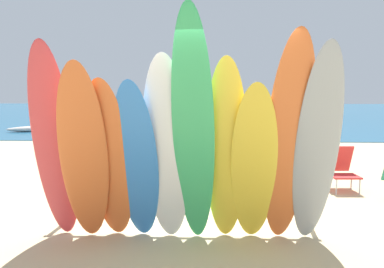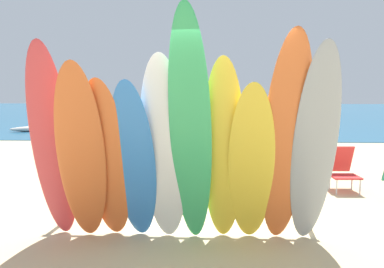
{
  "view_description": "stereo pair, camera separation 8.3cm",
  "coord_description": "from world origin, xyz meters",
  "px_view_note": "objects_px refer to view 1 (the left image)",
  "views": [
    {
      "loc": [
        0.31,
        -5.29,
        1.87
      ],
      "look_at": [
        0.0,
        2.33,
        1.03
      ],
      "focal_mm": 37.4,
      "sensor_mm": 36.0,
      "label": 1
    },
    {
      "loc": [
        0.4,
        -5.29,
        1.87
      ],
      "look_at": [
        0.0,
        2.33,
        1.03
      ],
      "focal_mm": 37.4,
      "sensor_mm": 36.0,
      "label": 2
    }
  ],
  "objects_px": {
    "surfboard_orange_8": "(288,143)",
    "surfboard_rack": "(185,184)",
    "beachgoer_strolling": "(144,122)",
    "distant_boat": "(51,129)",
    "surfboard_yellow_6": "(226,153)",
    "beachgoer_near_rack": "(141,119)",
    "surfboard_white_4": "(167,151)",
    "beachgoer_by_water": "(247,118)",
    "surfboard_green_5": "(193,131)",
    "surfboard_grey_9": "(317,148)",
    "surfboard_red_0": "(54,144)",
    "surfboard_yellow_7": "(254,165)",
    "surfboard_blue_3": "(137,163)",
    "surfboard_orange_2": "(109,162)",
    "surfboard_orange_1": "(84,156)",
    "beach_chair_blue": "(341,167)"
  },
  "relations": [
    {
      "from": "surfboard_orange_2",
      "to": "beachgoer_strolling",
      "type": "xyz_separation_m",
      "value": [
        -0.64,
        6.57,
        -0.04
      ]
    },
    {
      "from": "surfboard_green_5",
      "to": "surfboard_grey_9",
      "type": "bearing_deg",
      "value": 7.49
    },
    {
      "from": "surfboard_orange_1",
      "to": "distant_boat",
      "type": "bearing_deg",
      "value": 108.03
    },
    {
      "from": "surfboard_orange_1",
      "to": "surfboard_orange_8",
      "type": "distance_m",
      "value": 2.4
    },
    {
      "from": "surfboard_white_4",
      "to": "surfboard_green_5",
      "type": "bearing_deg",
      "value": -18.09
    },
    {
      "from": "surfboard_green_5",
      "to": "surfboard_yellow_6",
      "type": "bearing_deg",
      "value": 27.7
    },
    {
      "from": "surfboard_orange_8",
      "to": "surfboard_rack",
      "type": "bearing_deg",
      "value": 148.61
    },
    {
      "from": "surfboard_yellow_7",
      "to": "beachgoer_near_rack",
      "type": "relative_size",
      "value": 1.25
    },
    {
      "from": "surfboard_grey_9",
      "to": "beachgoer_strolling",
      "type": "distance_m",
      "value": 7.35
    },
    {
      "from": "surfboard_blue_3",
      "to": "beachgoer_strolling",
      "type": "relative_size",
      "value": 1.24
    },
    {
      "from": "surfboard_yellow_7",
      "to": "surfboard_rack",
      "type": "bearing_deg",
      "value": 147.85
    },
    {
      "from": "beachgoer_near_rack",
      "to": "distant_boat",
      "type": "height_order",
      "value": "beachgoer_near_rack"
    },
    {
      "from": "surfboard_red_0",
      "to": "surfboard_blue_3",
      "type": "xyz_separation_m",
      "value": [
        1.01,
        -0.02,
        -0.22
      ]
    },
    {
      "from": "surfboard_white_4",
      "to": "surfboard_red_0",
      "type": "bearing_deg",
      "value": -177.31
    },
    {
      "from": "surfboard_orange_1",
      "to": "surfboard_blue_3",
      "type": "bearing_deg",
      "value": 4.55
    },
    {
      "from": "surfboard_blue_3",
      "to": "beachgoer_by_water",
      "type": "xyz_separation_m",
      "value": [
        2.08,
        7.94,
        -0.01
      ]
    },
    {
      "from": "surfboard_orange_2",
      "to": "surfboard_yellow_7",
      "type": "xyz_separation_m",
      "value": [
        1.74,
        -0.02,
        -0.02
      ]
    },
    {
      "from": "beachgoer_near_rack",
      "to": "beachgoer_strolling",
      "type": "bearing_deg",
      "value": 121.42
    },
    {
      "from": "surfboard_yellow_6",
      "to": "surfboard_yellow_7",
      "type": "distance_m",
      "value": 0.36
    },
    {
      "from": "surfboard_orange_1",
      "to": "distant_boat",
      "type": "height_order",
      "value": "surfboard_orange_1"
    },
    {
      "from": "surfboard_yellow_7",
      "to": "beachgoer_strolling",
      "type": "distance_m",
      "value": 7.0
    },
    {
      "from": "surfboard_red_0",
      "to": "surfboard_yellow_6",
      "type": "xyz_separation_m",
      "value": [
        2.08,
        -0.0,
        -0.1
      ]
    },
    {
      "from": "surfboard_grey_9",
      "to": "surfboard_green_5",
      "type": "bearing_deg",
      "value": -178.93
    },
    {
      "from": "surfboard_rack",
      "to": "surfboard_yellow_6",
      "type": "distance_m",
      "value": 0.94
    },
    {
      "from": "beachgoer_near_rack",
      "to": "distant_boat",
      "type": "relative_size",
      "value": 0.44
    },
    {
      "from": "surfboard_orange_2",
      "to": "beachgoer_by_water",
      "type": "bearing_deg",
      "value": 76.36
    },
    {
      "from": "beachgoer_strolling",
      "to": "distant_boat",
      "type": "height_order",
      "value": "beachgoer_strolling"
    },
    {
      "from": "beach_chair_blue",
      "to": "distant_boat",
      "type": "xyz_separation_m",
      "value": [
        -9.61,
        10.17,
        -0.29
      ]
    },
    {
      "from": "surfboard_orange_8",
      "to": "beachgoer_strolling",
      "type": "xyz_separation_m",
      "value": [
        -2.76,
        6.66,
        -0.3
      ]
    },
    {
      "from": "surfboard_red_0",
      "to": "surfboard_green_5",
      "type": "relative_size",
      "value": 0.87
    },
    {
      "from": "distant_boat",
      "to": "surfboard_yellow_6",
      "type": "bearing_deg",
      "value": -60.52
    },
    {
      "from": "surfboard_rack",
      "to": "surfboard_yellow_6",
      "type": "xyz_separation_m",
      "value": [
        0.52,
        -0.57,
        0.53
      ]
    },
    {
      "from": "surfboard_white_4",
      "to": "beachgoer_by_water",
      "type": "distance_m",
      "value": 8.13
    },
    {
      "from": "surfboard_rack",
      "to": "beachgoer_by_water",
      "type": "relative_size",
      "value": 2.05
    },
    {
      "from": "surfboard_white_4",
      "to": "surfboard_orange_8",
      "type": "relative_size",
      "value": 0.89
    },
    {
      "from": "surfboard_orange_8",
      "to": "distant_boat",
      "type": "bearing_deg",
      "value": 118.76
    },
    {
      "from": "surfboard_green_5",
      "to": "surfboard_rack",
      "type": "bearing_deg",
      "value": 106.83
    },
    {
      "from": "distant_boat",
      "to": "beach_chair_blue",
      "type": "bearing_deg",
      "value": -46.6
    },
    {
      "from": "surfboard_yellow_6",
      "to": "surfboard_yellow_7",
      "type": "relative_size",
      "value": 1.13
    },
    {
      "from": "surfboard_blue_3",
      "to": "distant_boat",
      "type": "bearing_deg",
      "value": 120.35
    },
    {
      "from": "surfboard_blue_3",
      "to": "surfboard_grey_9",
      "type": "distance_m",
      "value": 2.12
    },
    {
      "from": "surfboard_grey_9",
      "to": "beach_chair_blue",
      "type": "relative_size",
      "value": 3.07
    },
    {
      "from": "surfboard_orange_1",
      "to": "beachgoer_strolling",
      "type": "bearing_deg",
      "value": 87.83
    },
    {
      "from": "surfboard_blue_3",
      "to": "surfboard_white_4",
      "type": "height_order",
      "value": "surfboard_white_4"
    },
    {
      "from": "surfboard_orange_2",
      "to": "surfboard_white_4",
      "type": "bearing_deg",
      "value": 2.06
    },
    {
      "from": "surfboard_orange_2",
      "to": "surfboard_red_0",
      "type": "bearing_deg",
      "value": -177.85
    },
    {
      "from": "surfboard_red_0",
      "to": "surfboard_grey_9",
      "type": "relative_size",
      "value": 1.0
    },
    {
      "from": "surfboard_orange_2",
      "to": "beachgoer_strolling",
      "type": "height_order",
      "value": "surfboard_orange_2"
    },
    {
      "from": "surfboard_yellow_6",
      "to": "surfboard_orange_8",
      "type": "distance_m",
      "value": 0.74
    },
    {
      "from": "surfboard_orange_2",
      "to": "surfboard_green_5",
      "type": "distance_m",
      "value": 1.1
    }
  ]
}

